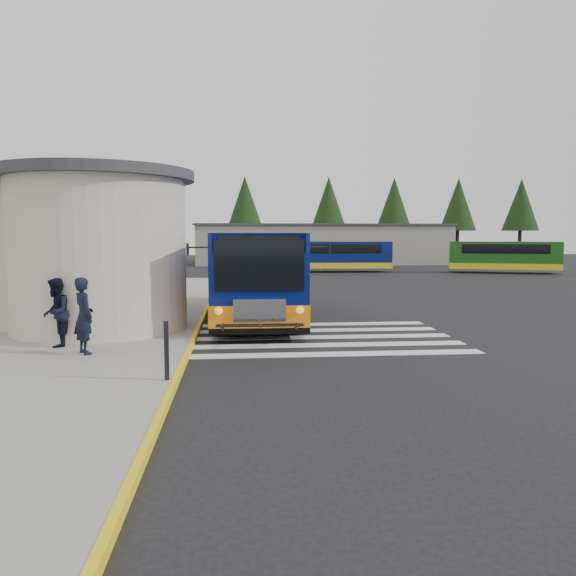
{
  "coord_description": "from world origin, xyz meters",
  "views": [
    {
      "loc": [
        -2.75,
        -17.06,
        3.01
      ],
      "look_at": [
        -1.31,
        -0.5,
        1.45
      ],
      "focal_mm": 35.0,
      "sensor_mm": 36.0,
      "label": 1
    }
  ],
  "objects": [
    {
      "name": "sidewalk",
      "position": [
        -9.0,
        4.0,
        0.07
      ],
      "size": [
        10.0,
        34.0,
        0.15
      ],
      "primitive_type": "cube",
      "color": "gray",
      "rests_on": "ground"
    },
    {
      "name": "transit_bus",
      "position": [
        -2.12,
        3.3,
        1.47
      ],
      "size": [
        3.98,
        10.97,
        3.08
      ],
      "rotation": [
        0.0,
        0.0,
        -0.02
      ],
      "color": "navy",
      "rests_on": "ground"
    },
    {
      "name": "bollard",
      "position": [
        -4.2,
        -5.97,
        0.74
      ],
      "size": [
        0.1,
        0.1,
        1.18
      ],
      "primitive_type": "cylinder",
      "color": "black",
      "rests_on": "sidewalk"
    },
    {
      "name": "ground",
      "position": [
        0.0,
        0.0,
        0.0
      ],
      "size": [
        140.0,
        140.0,
        0.0
      ],
      "primitive_type": "plane",
      "color": "black",
      "rests_on": "ground"
    },
    {
      "name": "pedestrian_a",
      "position": [
        -6.5,
        -3.28,
        1.08
      ],
      "size": [
        0.75,
        0.81,
        1.86
      ],
      "primitive_type": "imported",
      "rotation": [
        0.0,
        0.0,
        2.18
      ],
      "color": "black",
      "rests_on": "sidewalk"
    },
    {
      "name": "depot_building",
      "position": [
        6.0,
        42.0,
        2.11
      ],
      "size": [
        26.4,
        8.4,
        4.2
      ],
      "color": "gray",
      "rests_on": "ground"
    },
    {
      "name": "pedestrian_b",
      "position": [
        -7.46,
        -2.31,
        1.04
      ],
      "size": [
        0.75,
        0.92,
        1.77
      ],
      "primitive_type": "imported",
      "rotation": [
        0.0,
        0.0,
        -1.48
      ],
      "color": "black",
      "rests_on": "sidewalk"
    },
    {
      "name": "far_bus_a",
      "position": [
        5.51,
        28.75,
        1.4
      ],
      "size": [
        8.46,
        2.66,
        2.16
      ],
      "rotation": [
        0.0,
        0.0,
        1.53
      ],
      "color": "#071353",
      "rests_on": "ground"
    },
    {
      "name": "tree_line",
      "position": [
        6.29,
        50.0,
        6.77
      ],
      "size": [
        58.4,
        4.4,
        10.0
      ],
      "color": "black",
      "rests_on": "ground"
    },
    {
      "name": "station_building",
      "position": [
        -10.84,
        6.91,
        2.57
      ],
      "size": [
        12.7,
        18.7,
        4.8
      ],
      "color": "beige",
      "rests_on": "ground"
    },
    {
      "name": "crosswalk",
      "position": [
        -0.5,
        -0.8,
        0.01
      ],
      "size": [
        8.0,
        5.35,
        0.01
      ],
      "color": "silver",
      "rests_on": "ground"
    },
    {
      "name": "far_bus_b",
      "position": [
        18.44,
        26.33,
        1.41
      ],
      "size": [
        8.71,
        5.19,
        2.17
      ],
      "rotation": [
        0.0,
        0.0,
        1.21
      ],
      "color": "#1B4F15",
      "rests_on": "ground"
    },
    {
      "name": "curb_strip",
      "position": [
        -4.05,
        4.0,
        0.08
      ],
      "size": [
        0.12,
        34.0,
        0.16
      ],
      "primitive_type": "cube",
      "color": "yellow",
      "rests_on": "ground"
    }
  ]
}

